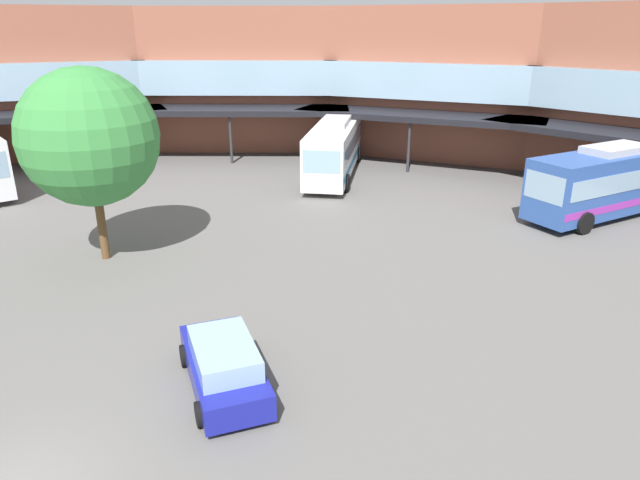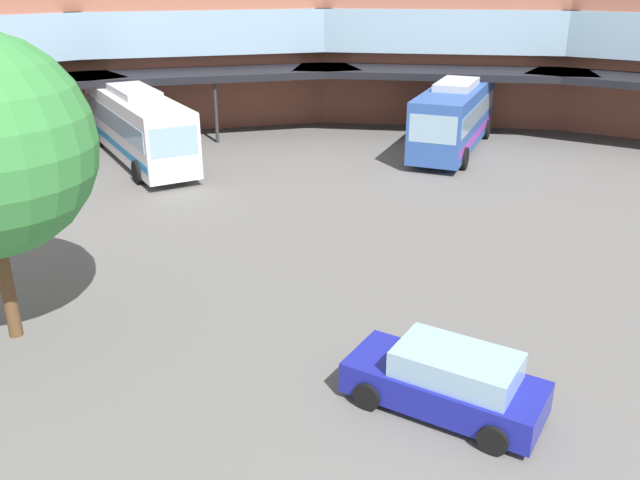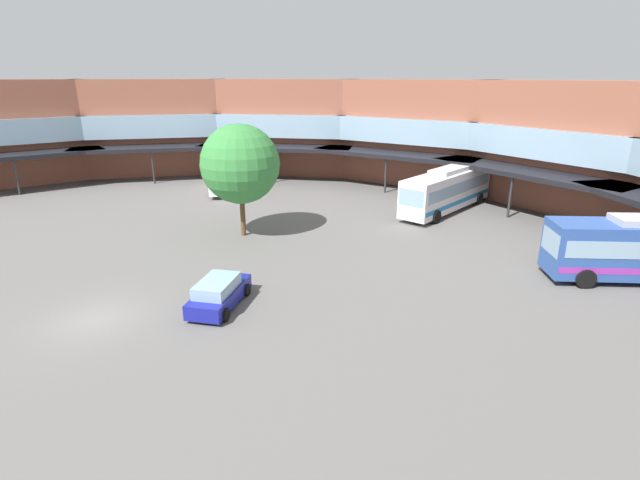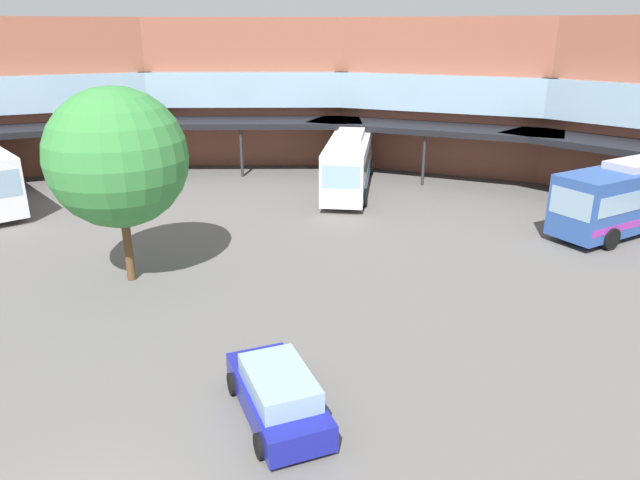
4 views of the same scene
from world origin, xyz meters
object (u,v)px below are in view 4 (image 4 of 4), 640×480
(bus_1, at_px, (349,161))
(plaza_tree, at_px, (117,158))
(bus_0, at_px, (634,195))
(parked_car, at_px, (278,394))

(bus_1, bearing_deg, plaza_tree, -26.47)
(bus_0, relative_size, parked_car, 2.21)
(parked_car, relative_size, plaza_tree, 0.55)
(bus_0, bearing_deg, bus_1, -61.21)
(parked_car, bearing_deg, plaza_tree, 14.78)
(bus_0, relative_size, plaza_tree, 1.21)
(parked_car, bearing_deg, bus_0, -69.53)
(bus_1, distance_m, plaza_tree, 18.23)
(plaza_tree, bearing_deg, bus_1, 78.53)
(bus_0, bearing_deg, plaza_tree, -16.01)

